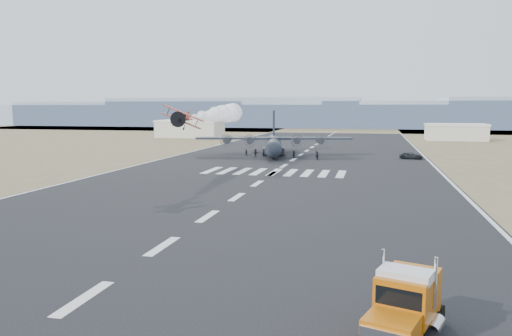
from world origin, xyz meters
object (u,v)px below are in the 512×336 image
(crew_d, at_px, (318,156))
(crew_e, at_px, (294,154))
(hangar_right, at_px, (456,132))
(hangar_left, at_px, (190,129))
(semi_truck, at_px, (405,305))
(crew_f, at_px, (256,153))
(crew_h, at_px, (275,154))
(aerobatic_biplane, at_px, (182,118))
(crew_g, at_px, (316,154))
(crew_a, at_px, (264,153))
(crew_c, at_px, (317,155))
(support_vehicle, at_px, (411,156))
(crew_b, at_px, (246,152))
(transport_aircraft, at_px, (274,143))

(crew_d, relative_size, crew_e, 1.04)
(hangar_right, bearing_deg, hangar_left, -177.08)
(semi_truck, xyz_separation_m, crew_f, (-28.90, 89.95, -0.91))
(crew_d, bearing_deg, crew_h, -102.65)
(aerobatic_biplane, height_order, crew_g, aerobatic_biplane)
(crew_a, relative_size, crew_c, 0.95)
(hangar_right, relative_size, support_vehicle, 3.90)
(semi_truck, bearing_deg, crew_e, 120.66)
(hangar_right, bearing_deg, crew_b, -129.42)
(hangar_left, height_order, support_vehicle, hangar_left)
(support_vehicle, height_order, crew_c, crew_c)
(hangar_right, height_order, aerobatic_biplane, aerobatic_biplane)
(aerobatic_biplane, relative_size, support_vehicle, 1.18)
(semi_truck, xyz_separation_m, crew_h, (-24.20, 89.61, -1.01))
(hangar_left, distance_m, crew_b, 77.18)
(crew_e, xyz_separation_m, crew_f, (-9.37, 0.83, 0.06))
(hangar_left, relative_size, crew_d, 13.82)
(crew_a, height_order, crew_b, crew_a)
(hangar_right, relative_size, crew_b, 13.16)
(crew_d, xyz_separation_m, crew_g, (-0.76, 4.66, -0.03))
(hangar_right, height_order, crew_a, hangar_right)
(hangar_right, height_order, transport_aircraft, transport_aircraft)
(transport_aircraft, height_order, crew_d, transport_aircraft)
(aerobatic_biplane, bearing_deg, hangar_right, 60.21)
(transport_aircraft, bearing_deg, aerobatic_biplane, -106.16)
(hangar_left, relative_size, hangar_right, 1.20)
(crew_f, bearing_deg, hangar_right, -88.43)
(transport_aircraft, relative_size, crew_d, 21.30)
(crew_c, bearing_deg, support_vehicle, 111.98)
(crew_a, bearing_deg, hangar_left, 64.90)
(crew_c, relative_size, crew_g, 1.04)
(hangar_left, xyz_separation_m, crew_a, (44.14, -68.29, -2.56))
(semi_truck, bearing_deg, aerobatic_biplane, 141.36)
(transport_aircraft, distance_m, crew_b, 7.43)
(semi_truck, bearing_deg, hangar_left, 132.50)
(crew_d, relative_size, crew_h, 1.09)
(crew_b, bearing_deg, hangar_left, -90.48)
(crew_g, bearing_deg, crew_d, -170.60)
(semi_truck, height_order, crew_f, semi_truck)
(crew_e, relative_size, crew_h, 1.05)
(crew_e, distance_m, crew_h, 4.70)
(crew_g, bearing_deg, crew_c, -172.95)
(hangar_right, xyz_separation_m, crew_e, (-46.47, -74.03, -2.16))
(hangar_right, distance_m, crew_a, 90.98)
(hangar_left, distance_m, crew_a, 81.36)
(hangar_right, bearing_deg, crew_d, -117.82)
(aerobatic_biplane, height_order, crew_c, aerobatic_biplane)
(crew_f, bearing_deg, crew_a, -143.69)
(crew_h, bearing_deg, crew_b, -130.39)
(crew_c, relative_size, crew_f, 0.98)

